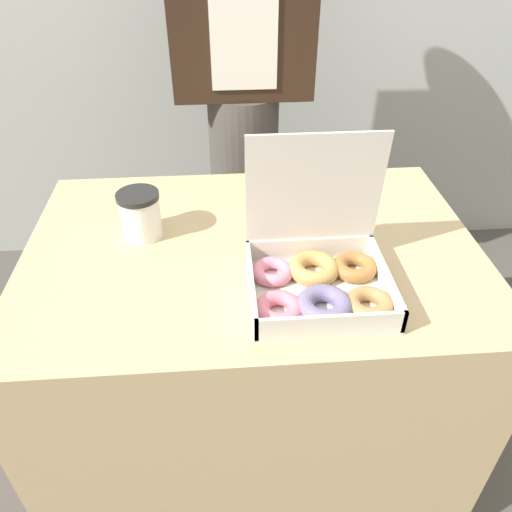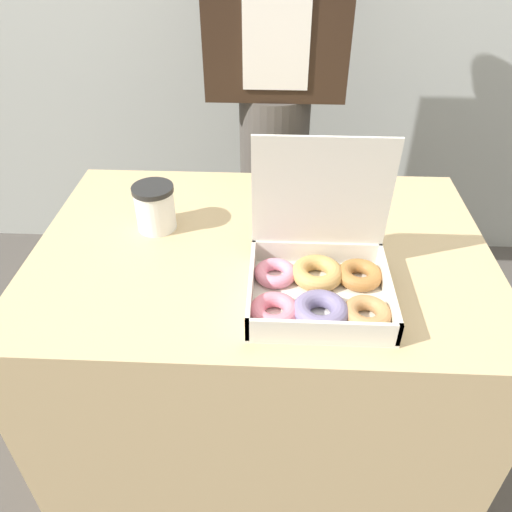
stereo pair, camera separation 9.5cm
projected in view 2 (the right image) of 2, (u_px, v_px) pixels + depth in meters
The scene contains 5 objects.
ground_plane at pixel (260, 436), 1.60m from camera, with size 14.00×14.00×0.00m, color #4C4742.
table at pixel (261, 356), 1.37m from camera, with size 1.04×0.72×0.75m.
donut_box at pixel (320, 279), 0.98m from camera, with size 0.29×0.25×0.30m.
coffee_cup at pixel (155, 207), 1.18m from camera, with size 0.10×0.10×0.11m.
person_customer at pixel (275, 90), 1.60m from camera, with size 0.43×0.24×1.65m.
Camera 2 is at (0.03, -0.93, 1.42)m, focal length 35.00 mm.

